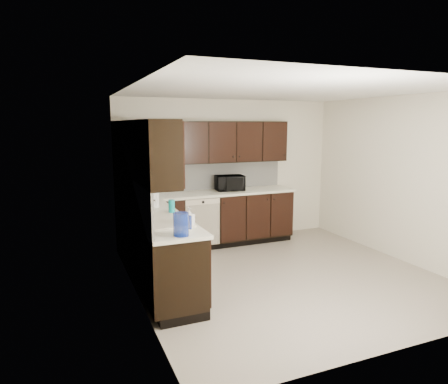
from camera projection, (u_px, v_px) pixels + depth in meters
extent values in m
plane|color=gray|center=(285.00, 276.00, 5.52)|extent=(4.00, 4.00, 0.00)
plane|color=white|center=(290.00, 90.00, 5.10)|extent=(4.00, 4.00, 0.00)
cube|color=beige|center=(228.00, 171.00, 7.13)|extent=(4.00, 0.02, 2.50)
cube|color=beige|center=(136.00, 197.00, 4.56)|extent=(0.02, 4.00, 2.50)
cube|color=beige|center=(401.00, 179.00, 6.06)|extent=(0.02, 4.00, 2.50)
cube|color=beige|center=(407.00, 219.00, 3.49)|extent=(4.00, 0.02, 2.50)
cube|color=black|center=(208.00, 220.00, 6.81)|extent=(3.00, 0.60, 0.90)
cube|color=black|center=(158.00, 253.00, 5.08)|extent=(0.60, 2.20, 0.90)
cube|color=black|center=(208.00, 242.00, 6.90)|extent=(3.00, 0.54, 0.10)
cube|color=black|center=(161.00, 282.00, 5.16)|extent=(0.54, 2.20, 0.10)
cube|color=silver|center=(208.00, 193.00, 6.73)|extent=(3.03, 0.63, 0.04)
cube|color=silver|center=(157.00, 217.00, 5.00)|extent=(0.63, 2.23, 0.04)
cube|color=beige|center=(202.00, 176.00, 6.95)|extent=(3.00, 0.02, 0.48)
cube|color=beige|center=(129.00, 194.00, 5.12)|extent=(0.02, 2.80, 0.48)
cube|color=black|center=(205.00, 142.00, 6.71)|extent=(3.00, 0.33, 0.70)
cube|color=black|center=(142.00, 149.00, 4.93)|extent=(0.33, 2.47, 0.70)
cube|color=beige|center=(203.00, 222.00, 6.46)|extent=(0.58, 0.02, 0.78)
cube|color=beige|center=(203.00, 202.00, 6.40)|extent=(0.58, 0.03, 0.08)
cylinder|color=black|center=(203.00, 202.00, 6.38)|extent=(0.04, 0.02, 0.04)
cube|color=beige|center=(164.00, 220.00, 4.73)|extent=(0.54, 0.82, 0.03)
cube|color=beige|center=(169.00, 231.00, 4.56)|extent=(0.42, 0.34, 0.16)
cube|color=beige|center=(160.00, 223.00, 4.93)|extent=(0.42, 0.34, 0.16)
cylinder|color=silver|center=(145.00, 212.00, 4.62)|extent=(0.03, 0.03, 0.26)
cylinder|color=silver|center=(149.00, 201.00, 4.62)|extent=(0.14, 0.02, 0.02)
cylinder|color=#B2B2B7|center=(169.00, 229.00, 4.56)|extent=(0.20, 0.20, 0.10)
imported|color=black|center=(230.00, 183.00, 6.87)|extent=(0.51, 0.38, 0.26)
imported|color=gray|center=(189.00, 217.00, 4.46)|extent=(0.11, 0.11, 0.21)
imported|color=gray|center=(149.00, 211.00, 4.72)|extent=(0.11, 0.11, 0.23)
cube|color=#AFAFB1|center=(133.00, 191.00, 6.23)|extent=(0.36, 0.31, 0.19)
cube|color=white|center=(139.00, 195.00, 5.93)|extent=(0.49, 0.40, 0.17)
cylinder|color=navy|center=(181.00, 224.00, 4.07)|extent=(0.19, 0.19, 0.24)
cylinder|color=#0D9399|center=(172.00, 207.00, 5.09)|extent=(0.09, 0.09, 0.18)
cylinder|color=silver|center=(154.00, 196.00, 5.48)|extent=(0.17, 0.17, 0.32)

